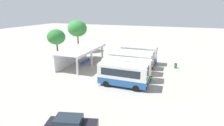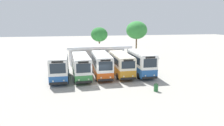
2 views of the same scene
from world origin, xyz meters
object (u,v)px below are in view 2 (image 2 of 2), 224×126
(city_bus_nearest_orange, at_px, (60,66))
(waiting_chair_second_from_end, at_px, (96,60))
(city_bus_middle_cream, at_px, (102,64))
(city_bus_fifth_blue, at_px, (141,62))
(waiting_chair_fourth_seat, at_px, (103,60))
(litter_bin_apron, at_px, (156,87))
(city_bus_second_in_row, at_px, (81,65))
(waiting_chair_fifth_seat, at_px, (106,60))
(waiting_chair_middle_seat, at_px, (100,60))
(waiting_chair_end_by_column, at_px, (93,61))
(city_bus_fourth_amber, at_px, (121,63))
(waiting_chair_far_end_seat, at_px, (110,60))

(city_bus_nearest_orange, relative_size, waiting_chair_second_from_end, 8.18)
(city_bus_middle_cream, distance_m, city_bus_fifth_blue, 5.86)
(waiting_chair_fourth_seat, xyz_separation_m, litter_bin_apron, (3.31, -16.99, -0.07))
(city_bus_fifth_blue, distance_m, litter_bin_apron, 7.38)
(city_bus_nearest_orange, height_order, waiting_chair_second_from_end, city_bus_nearest_orange)
(city_bus_middle_cream, relative_size, litter_bin_apron, 8.51)
(city_bus_second_in_row, relative_size, litter_bin_apron, 8.66)
(litter_bin_apron, bearing_deg, city_bus_middle_cream, 123.62)
(city_bus_fifth_blue, bearing_deg, city_bus_nearest_orange, -179.37)
(city_bus_second_in_row, bearing_deg, waiting_chair_fifth_seat, 61.35)
(waiting_chair_middle_seat, bearing_deg, waiting_chair_end_by_column, -173.68)
(city_bus_fourth_amber, bearing_deg, waiting_chair_second_from_end, 105.15)
(waiting_chair_fourth_seat, bearing_deg, waiting_chair_middle_seat, 168.62)
(city_bus_second_in_row, height_order, waiting_chair_second_from_end, city_bus_second_in_row)
(city_bus_middle_cream, bearing_deg, city_bus_fifth_blue, -4.17)
(waiting_chair_fifth_seat, bearing_deg, city_bus_nearest_orange, -129.48)
(city_bus_second_in_row, height_order, waiting_chair_fourth_seat, city_bus_second_in_row)
(city_bus_second_in_row, distance_m, litter_bin_apron, 10.92)
(city_bus_middle_cream, bearing_deg, litter_bin_apron, -56.38)
(waiting_chair_end_by_column, bearing_deg, waiting_chair_second_from_end, 4.27)
(city_bus_middle_cream, height_order, waiting_chair_fourth_seat, city_bus_middle_cream)
(waiting_chair_fourth_seat, bearing_deg, city_bus_fourth_amber, -82.75)
(city_bus_nearest_orange, xyz_separation_m, city_bus_middle_cream, (5.85, 0.56, -0.04))
(waiting_chair_second_from_end, distance_m, waiting_chair_far_end_seat, 2.66)
(city_bus_nearest_orange, height_order, city_bus_fourth_amber, city_bus_nearest_orange)
(city_bus_nearest_orange, xyz_separation_m, waiting_chair_second_from_end, (6.27, 9.96, -1.33))
(city_bus_middle_cream, xyz_separation_m, waiting_chair_fifth_seat, (2.42, 9.48, -1.29))
(city_bus_nearest_orange, distance_m, waiting_chair_fourth_seat, 12.57)
(city_bus_fifth_blue, xyz_separation_m, waiting_chair_middle_seat, (-4.76, 9.92, -1.38))
(city_bus_middle_cream, bearing_deg, city_bus_nearest_orange, -174.58)
(waiting_chair_end_by_column, bearing_deg, waiting_chair_far_end_seat, 2.47)
(waiting_chair_middle_seat, xyz_separation_m, litter_bin_apron, (3.98, -17.12, -0.07))
(city_bus_middle_cream, height_order, city_bus_fourth_amber, city_bus_middle_cream)
(waiting_chair_far_end_seat, bearing_deg, waiting_chair_fifth_seat, -178.70)
(city_bus_fourth_amber, bearing_deg, waiting_chair_middle_seat, 101.13)
(waiting_chair_fourth_seat, bearing_deg, city_bus_middle_cream, -100.60)
(city_bus_nearest_orange, relative_size, waiting_chair_far_end_seat, 8.18)
(waiting_chair_end_by_column, height_order, litter_bin_apron, litter_bin_apron)
(city_bus_middle_cream, relative_size, waiting_chair_second_from_end, 8.91)
(waiting_chair_middle_seat, bearing_deg, city_bus_nearest_orange, -124.60)
(city_bus_second_in_row, xyz_separation_m, city_bus_fourth_amber, (5.85, 0.46, -0.03))
(waiting_chair_second_from_end, distance_m, waiting_chair_middle_seat, 0.67)
(waiting_chair_middle_seat, distance_m, waiting_chair_fifth_seat, 1.33)
(city_bus_second_in_row, xyz_separation_m, waiting_chair_second_from_end, (3.35, 9.70, -1.26))
(waiting_chair_end_by_column, height_order, waiting_chair_fifth_seat, same)
(waiting_chair_second_from_end, bearing_deg, city_bus_second_in_row, -109.03)
(city_bus_second_in_row, bearing_deg, waiting_chair_far_end_seat, 58.48)
(waiting_chair_middle_seat, bearing_deg, city_bus_second_in_row, -112.26)
(waiting_chair_fourth_seat, xyz_separation_m, waiting_chair_fifth_seat, (0.67, 0.11, 0.00))
(city_bus_fourth_amber, xyz_separation_m, waiting_chair_far_end_seat, (0.16, 9.33, -1.23))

